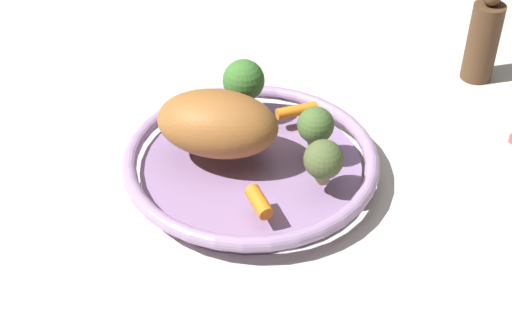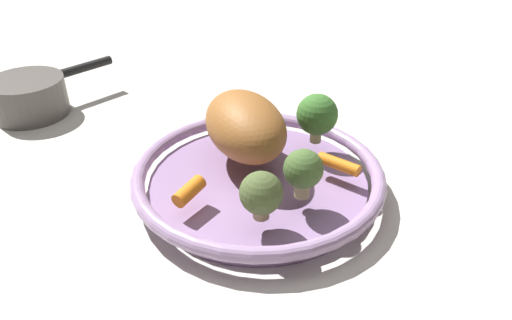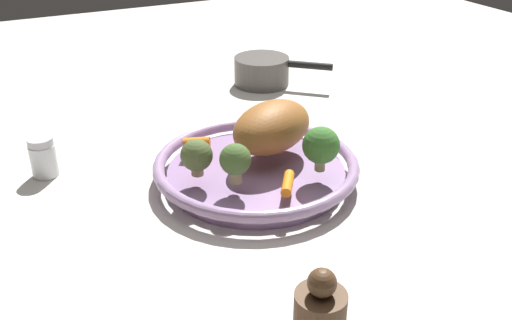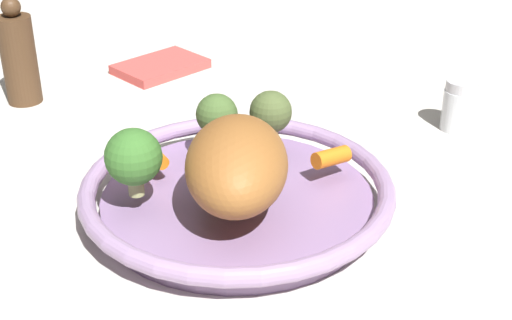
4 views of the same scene
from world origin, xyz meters
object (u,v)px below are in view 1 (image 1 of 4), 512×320
baby_carrot_left (259,202)px  baby_carrot_back (296,110)px  roast_chicken_piece (217,124)px  broccoli_floret_small (316,126)px  broccoli_floret_mid (324,160)px  broccoli_floret_large (244,81)px  serving_bowl (251,164)px  pepper_mill (483,40)px

baby_carrot_left → baby_carrot_back: 0.19m
roast_chicken_piece → broccoli_floret_small: 0.12m
broccoli_floret_mid → roast_chicken_piece: bearing=10.9°
baby_carrot_left → broccoli_floret_mid: size_ratio=0.75×
baby_carrot_back → broccoli_floret_large: size_ratio=0.80×
baby_carrot_back → serving_bowl: bearing=90.4°
serving_bowl → broccoli_floret_small: 0.10m
serving_bowl → baby_carrot_left: bearing=132.3°
serving_bowl → baby_carrot_left: size_ratio=7.64×
roast_chicken_piece → serving_bowl: bearing=-153.4°
serving_bowl → broccoli_floret_large: broccoli_floret_large is taller
serving_bowl → broccoli_floret_mid: size_ratio=5.77×
roast_chicken_piece → broccoli_floret_large: roast_chicken_piece is taller
serving_bowl → broccoli_floret_large: bearing=-47.7°
roast_chicken_piece → broccoli_floret_large: (0.03, -0.10, 0.00)m
broccoli_floret_large → broccoli_floret_mid: (-0.17, 0.07, -0.01)m
serving_bowl → baby_carrot_back: (0.00, -0.10, 0.03)m
baby_carrot_back → broccoli_floret_large: bearing=20.4°
baby_carrot_back → broccoli_floret_large: (0.07, 0.03, 0.03)m
baby_carrot_left → baby_carrot_back: (0.07, -0.18, -0.00)m
broccoli_floret_mid → broccoli_floret_small: 0.06m
pepper_mill → broccoli_floret_small: bearing=77.9°
roast_chicken_piece → broccoli_floret_small: (-0.10, -0.07, -0.00)m
baby_carrot_left → pepper_mill: pepper_mill is taller
serving_bowl → roast_chicken_piece: 0.07m
roast_chicken_piece → broccoli_floret_large: bearing=-71.3°
pepper_mill → broccoli_floret_mid: bearing=85.3°
serving_bowl → broccoli_floret_mid: bearing=-175.5°
roast_chicken_piece → broccoli_floret_mid: roast_chicken_piece is taller
baby_carrot_left → pepper_mill: 0.48m
baby_carrot_left → pepper_mill: (-0.06, -0.48, 0.02)m
broccoli_floret_large → broccoli_floret_small: (-0.13, 0.02, -0.01)m
baby_carrot_left → baby_carrot_back: size_ratio=0.76×
roast_chicken_piece → broccoli_floret_small: bearing=-143.2°
baby_carrot_left → broccoli_floret_mid: bearing=-110.5°
broccoli_floret_large → baby_carrot_left: bearing=132.3°
serving_bowl → pepper_mill: 0.43m
broccoli_floret_small → pepper_mill: pepper_mill is taller
broccoli_floret_mid → baby_carrot_left: bearing=69.5°
roast_chicken_piece → broccoli_floret_mid: (-0.14, -0.03, -0.01)m
serving_bowl → broccoli_floret_small: bearing=-137.9°
roast_chicken_piece → baby_carrot_back: bearing=-106.9°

